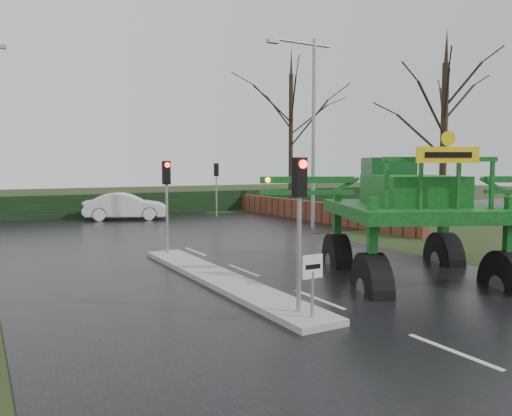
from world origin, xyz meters
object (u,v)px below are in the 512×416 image
traffic_signal_mid (167,187)px  traffic_signal_far (216,178)px  street_light_right (309,116)px  crop_sprayer (370,197)px  keep_left_sign (312,276)px  traffic_signal_near (300,201)px  white_sedan (126,220)px

traffic_signal_mid → traffic_signal_far: same height
street_light_right → crop_sprayer: size_ratio=1.15×
keep_left_sign → traffic_signal_far: traffic_signal_far is taller
traffic_signal_far → crop_sprayer: crop_sprayer is taller
traffic_signal_far → street_light_right: 8.86m
traffic_signal_near → street_light_right: bearing=53.9°
traffic_signal_near → crop_sprayer: 3.36m
keep_left_sign → white_sedan: (2.06, 22.50, -1.06)m
traffic_signal_near → traffic_signal_mid: same height
traffic_signal_mid → street_light_right: 11.05m
keep_left_sign → street_light_right: (9.49, 13.50, 4.93)m
crop_sprayer → traffic_signal_far: bearing=101.4°
keep_left_sign → crop_sprayer: 3.85m
traffic_signal_mid → white_sedan: 13.91m
traffic_signal_mid → white_sedan: traffic_signal_mid is taller
traffic_signal_far → crop_sprayer: size_ratio=0.41×
crop_sprayer → traffic_signal_near: bearing=-133.8°
keep_left_sign → traffic_signal_far: size_ratio=0.38×
street_light_right → crop_sprayer: 13.83m
white_sedan → traffic_signal_mid: bearing=-170.0°
traffic_signal_near → white_sedan: traffic_signal_near is taller
white_sedan → street_light_right: bearing=-121.7°
traffic_signal_mid → street_light_right: size_ratio=0.35×
keep_left_sign → white_sedan: bearing=84.8°
keep_left_sign → traffic_signal_near: (0.00, 0.49, 1.53)m
crop_sprayer → white_sedan: crop_sprayer is taller
traffic_signal_mid → traffic_signal_far: 14.75m
crop_sprayer → white_sedan: size_ratio=1.74×
traffic_signal_far → crop_sprayer: (-4.67, -19.78, -0.09)m
traffic_signal_mid → street_light_right: (9.49, 4.51, 3.40)m
traffic_signal_near → street_light_right: street_light_right is taller
traffic_signal_near → traffic_signal_far: bearing=69.6°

